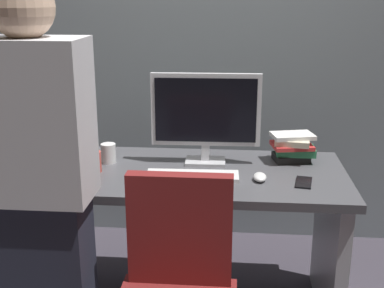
% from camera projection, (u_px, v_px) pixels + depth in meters
% --- Properties ---
extents(wall_back, '(6.40, 0.10, 3.00)m').
position_uv_depth(wall_back, '(205.00, 5.00, 3.09)').
color(wall_back, gray).
rests_on(wall_back, ground).
extents(desk, '(1.48, 0.71, 0.75)m').
position_uv_depth(desk, '(193.00, 214.00, 2.51)').
color(desk, '#4C4C51').
rests_on(desk, ground).
extents(person_at_desk, '(0.40, 0.24, 1.64)m').
position_uv_depth(person_at_desk, '(40.00, 199.00, 1.87)').
color(person_at_desk, '#262838').
rests_on(person_at_desk, ground).
extents(monitor, '(0.54, 0.14, 0.46)m').
position_uv_depth(monitor, '(206.00, 114.00, 2.48)').
color(monitor, silver).
rests_on(monitor, desk).
extents(keyboard, '(0.43, 0.14, 0.02)m').
position_uv_depth(keyboard, '(192.00, 176.00, 2.35)').
color(keyboard, white).
rests_on(keyboard, desk).
extents(mouse, '(0.06, 0.10, 0.03)m').
position_uv_depth(mouse, '(260.00, 177.00, 2.31)').
color(mouse, white).
rests_on(mouse, desk).
extents(cup_near_keyboard, '(0.07, 0.07, 0.10)m').
position_uv_depth(cup_near_keyboard, '(94.00, 162.00, 2.42)').
color(cup_near_keyboard, '#D84C3F').
rests_on(cup_near_keyboard, desk).
extents(cup_by_monitor, '(0.07, 0.07, 0.10)m').
position_uv_depth(cup_by_monitor, '(108.00, 153.00, 2.54)').
color(cup_by_monitor, silver).
rests_on(cup_by_monitor, desk).
extents(book_stack, '(0.23, 0.19, 0.15)m').
position_uv_depth(book_stack, '(293.00, 147.00, 2.56)').
color(book_stack, black).
rests_on(book_stack, desk).
extents(cell_phone, '(0.09, 0.15, 0.01)m').
position_uv_depth(cell_phone, '(304.00, 182.00, 2.28)').
color(cell_phone, black).
rests_on(cell_phone, desk).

